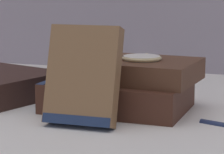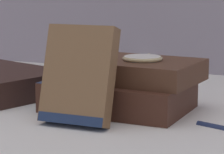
% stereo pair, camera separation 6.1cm
% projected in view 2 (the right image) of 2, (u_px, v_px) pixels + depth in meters
% --- Properties ---
extents(ground_plane, '(3.00, 3.00, 0.00)m').
position_uv_depth(ground_plane, '(88.00, 110.00, 0.75)').
color(ground_plane, silver).
extents(book_flat_bottom, '(0.20, 0.14, 0.04)m').
position_uv_depth(book_flat_bottom, '(115.00, 95.00, 0.75)').
color(book_flat_bottom, '#422319').
rests_on(book_flat_bottom, ground_plane).
extents(book_flat_top, '(0.19, 0.14, 0.03)m').
position_uv_depth(book_flat_top, '(130.00, 70.00, 0.75)').
color(book_flat_top, '#4C2D1E').
rests_on(book_flat_top, book_flat_bottom).
extents(book_leaning_front, '(0.09, 0.06, 0.13)m').
position_uv_depth(book_leaning_front, '(78.00, 79.00, 0.66)').
color(book_leaning_front, brown).
rests_on(book_leaning_front, ground_plane).
extents(pocket_watch, '(0.06, 0.06, 0.01)m').
position_uv_depth(pocket_watch, '(143.00, 58.00, 0.73)').
color(pocket_watch, silver).
rests_on(pocket_watch, book_flat_top).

